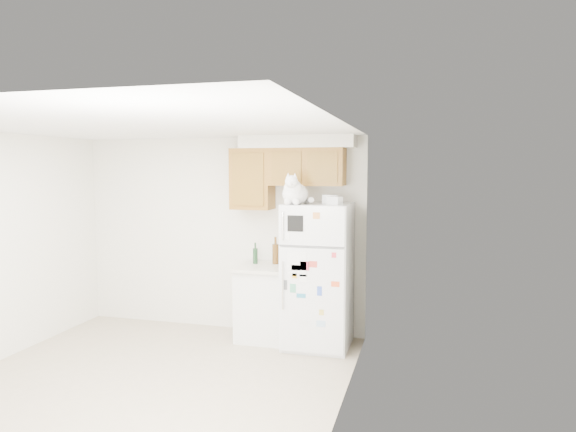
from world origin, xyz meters
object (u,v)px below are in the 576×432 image
(storage_box_back, at_px, (330,199))
(base_counter, at_px, (264,302))
(storage_box_front, at_px, (335,201))
(bottle_green, at_px, (255,253))
(refrigerator, at_px, (318,275))
(cat, at_px, (295,192))
(bottle_amber, at_px, (275,250))

(storage_box_back, bearing_deg, base_counter, 169.19)
(storage_box_front, distance_m, bottle_green, 1.29)
(refrigerator, bearing_deg, base_counter, 173.90)
(base_counter, height_order, storage_box_back, storage_box_back)
(refrigerator, relative_size, storage_box_front, 11.33)
(storage_box_back, relative_size, storage_box_front, 1.20)
(cat, bearing_deg, bottle_amber, 129.08)
(refrigerator, distance_m, base_counter, 0.79)
(refrigerator, distance_m, storage_box_front, 0.93)
(refrigerator, distance_m, bottle_green, 0.88)
(bottle_green, xyz_separation_m, bottle_amber, (0.25, 0.05, 0.04))
(cat, height_order, bottle_amber, cat)
(storage_box_front, height_order, bottle_green, storage_box_front)
(base_counter, bearing_deg, storage_box_back, -0.78)
(cat, distance_m, bottle_green, 1.07)
(storage_box_back, bearing_deg, bottle_green, 163.48)
(bottle_amber, bearing_deg, cat, -50.92)
(cat, height_order, storage_box_front, cat)
(bottle_green, bearing_deg, refrigerator, -11.64)
(base_counter, bearing_deg, storage_box_front, -12.46)
(storage_box_front, bearing_deg, cat, -144.74)
(cat, bearing_deg, base_counter, 147.45)
(base_counter, xyz_separation_m, cat, (0.46, -0.30, 1.37))
(bottle_green, relative_size, bottle_amber, 0.78)
(storage_box_front, relative_size, bottle_amber, 0.44)
(storage_box_back, height_order, bottle_amber, storage_box_back)
(cat, xyz_separation_m, bottle_green, (-0.61, 0.39, -0.78))
(refrigerator, bearing_deg, storage_box_front, -30.43)
(base_counter, distance_m, storage_box_back, 1.52)
(storage_box_back, height_order, bottle_green, storage_box_back)
(refrigerator, relative_size, cat, 3.29)
(bottle_amber, bearing_deg, storage_box_front, -23.40)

